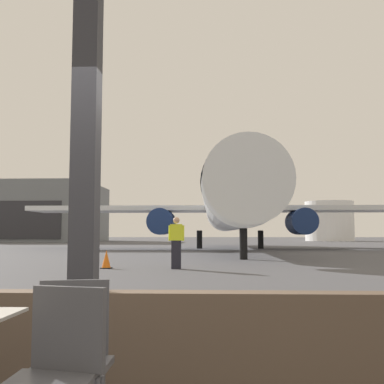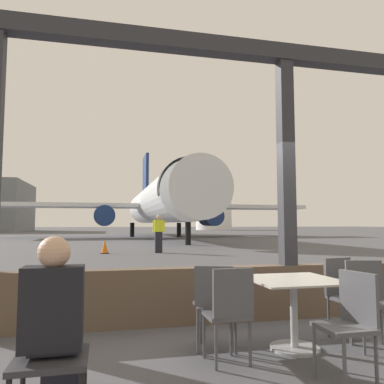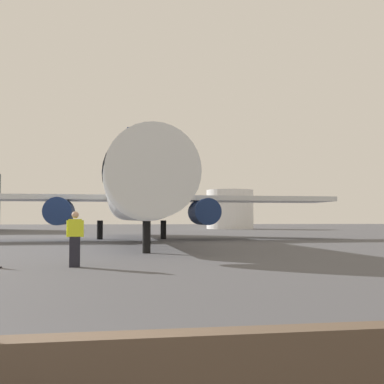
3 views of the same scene
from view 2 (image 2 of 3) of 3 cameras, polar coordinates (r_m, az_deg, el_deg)
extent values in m
plane|color=#4C4C51|center=(45.11, -9.70, -6.41)|extent=(220.00, 220.00, 0.00)
cube|color=brown|center=(5.72, 14.38, -14.28)|extent=(8.08, 0.24, 0.74)
cube|color=#2D2D33|center=(6.18, 13.67, 19.56)|extent=(8.08, 0.24, 0.24)
cube|color=#2D2D33|center=(5.66, 14.07, 0.87)|extent=(0.20, 0.20, 3.74)
cube|color=#ADA89E|center=(4.29, 15.01, -12.67)|extent=(0.93, 0.93, 0.02)
cylinder|color=#9EA0A5|center=(4.36, 15.12, -17.45)|extent=(0.08, 0.08, 0.71)
cylinder|color=#9EA0A5|center=(4.45, 15.23, -21.76)|extent=(0.52, 0.52, 0.03)
cube|color=#4C4C51|center=(3.61, 21.89, -18.49)|extent=(0.40, 0.40, 0.04)
cube|color=#4C4C51|center=(3.69, 23.80, -14.33)|extent=(0.11, 0.40, 0.44)
cylinder|color=#4C4C51|center=(3.45, 22.02, -23.07)|extent=(0.03, 0.03, 0.45)
cylinder|color=#4C4C51|center=(3.68, 17.97, -21.94)|extent=(0.03, 0.03, 0.45)
cylinder|color=#4C4C51|center=(3.68, 26.03, -21.71)|extent=(0.03, 0.03, 0.45)
cylinder|color=#4C4C51|center=(3.91, 21.99, -20.82)|extent=(0.03, 0.03, 0.45)
cube|color=#4C4C51|center=(4.91, 22.75, -14.65)|extent=(0.40, 0.40, 0.04)
cube|color=#4C4C51|center=(5.00, 21.11, -11.74)|extent=(0.40, 0.12, 0.44)
cylinder|color=#4C4C51|center=(4.97, 25.73, -17.09)|extent=(0.03, 0.03, 0.45)
cylinder|color=#4C4C51|center=(4.72, 22.96, -17.86)|extent=(0.03, 0.03, 0.45)
cylinder|color=#4C4C51|center=(5.19, 22.72, -16.64)|extent=(0.03, 0.03, 0.45)
cylinder|color=#4C4C51|center=(4.96, 19.93, -17.31)|extent=(0.03, 0.03, 0.45)
cube|color=#4C4C51|center=(4.21, 3.54, -16.70)|extent=(0.40, 0.40, 0.04)
cube|color=#4C4C51|center=(3.99, 3.34, -14.04)|extent=(0.39, 0.18, 0.41)
cylinder|color=#4C4C51|center=(4.44, 1.39, -19.10)|extent=(0.03, 0.03, 0.46)
cylinder|color=#4C4C51|center=(4.42, 6.04, -19.15)|extent=(0.03, 0.03, 0.46)
cylinder|color=#4C4C51|center=(4.11, 0.86, -20.27)|extent=(0.03, 0.03, 0.46)
cylinder|color=#4C4C51|center=(4.09, 5.92, -20.33)|extent=(0.03, 0.03, 0.46)
cube|color=#4C4C51|center=(4.62, 25.52, -14.92)|extent=(0.40, 0.40, 0.04)
cube|color=#4C4C51|center=(4.74, 24.49, -11.87)|extent=(0.40, 0.13, 0.42)
cylinder|color=#4C4C51|center=(4.45, 24.51, -18.51)|extent=(0.03, 0.03, 0.48)
cylinder|color=#4C4C51|center=(4.88, 26.64, -17.14)|extent=(0.03, 0.03, 0.48)
cylinder|color=#4C4C51|center=(4.75, 22.77, -17.64)|extent=(0.03, 0.03, 0.48)
cube|color=#4C4C51|center=(3.86, 5.18, -17.99)|extent=(0.40, 0.40, 0.04)
cube|color=#4C4C51|center=(3.65, 6.24, -14.86)|extent=(0.40, 0.07, 0.45)
cylinder|color=#4C4C51|center=(4.02, 1.83, -20.75)|extent=(0.03, 0.03, 0.44)
cylinder|color=#4C4C51|center=(4.13, 6.59, -20.26)|extent=(0.03, 0.03, 0.44)
cylinder|color=#4C4C51|center=(3.71, 3.64, -22.10)|extent=(0.03, 0.03, 0.44)
cylinder|color=#4C4C51|center=(3.84, 8.76, -21.47)|extent=(0.03, 0.03, 0.44)
cube|color=#2D2D33|center=(2.92, -20.50, -22.55)|extent=(0.48, 0.48, 0.04)
cylinder|color=black|center=(3.22, -24.17, -24.84)|extent=(0.04, 0.04, 0.40)
cylinder|color=black|center=(3.17, -15.92, -25.37)|extent=(0.04, 0.04, 0.40)
cube|color=black|center=(3.00, -19.79, -20.06)|extent=(0.32, 0.40, 0.12)
cube|color=black|center=(3.26, -19.05, -24.18)|extent=(0.28, 0.12, 0.46)
cube|color=black|center=(2.83, -20.29, -16.00)|extent=(0.40, 0.22, 0.55)
sphere|color=tan|center=(2.78, -20.07, -8.52)|extent=(0.22, 0.22, 0.22)
cylinder|color=silver|center=(36.97, -5.04, -1.64)|extent=(3.86, 28.68, 3.86)
cone|color=silver|center=(21.63, 0.65, 0.57)|extent=(3.66, 2.60, 3.66)
cylinder|color=black|center=(23.48, -0.43, 0.51)|extent=(3.93, 0.90, 3.93)
cube|color=silver|center=(37.75, -17.51, -1.96)|extent=(14.24, 4.20, 0.36)
cube|color=silver|center=(39.85, 6.36, -2.29)|extent=(14.24, 4.20, 0.36)
cylinder|color=navy|center=(36.19, -13.05, -3.53)|extent=(1.90, 3.20, 1.90)
cylinder|color=navy|center=(37.60, 2.81, -3.69)|extent=(1.90, 3.20, 1.90)
cube|color=navy|center=(50.07, -7.01, 2.53)|extent=(0.36, 4.40, 5.20)
cylinder|color=black|center=(23.68, -0.60, -6.28)|extent=(0.36, 0.36, 1.42)
cylinder|color=black|center=(38.68, -9.02, -5.65)|extent=(0.44, 0.44, 1.42)
cylinder|color=black|center=(39.30, -1.98, -5.69)|extent=(0.44, 0.44, 1.42)
cube|color=black|center=(17.45, -5.06, -7.57)|extent=(0.32, 0.20, 0.95)
cube|color=yellow|center=(17.43, -5.04, -5.10)|extent=(0.40, 0.22, 0.55)
sphere|color=tan|center=(17.43, -5.03, -3.77)|extent=(0.22, 0.22, 0.22)
cylinder|color=yellow|center=(17.48, -5.82, -5.18)|extent=(0.09, 0.09, 0.52)
cylinder|color=yellow|center=(17.39, -4.26, -5.19)|extent=(0.09, 0.09, 0.52)
cone|color=orange|center=(17.40, -13.03, -8.02)|extent=(0.32, 0.32, 0.61)
cube|color=black|center=(17.42, -13.05, -8.98)|extent=(0.36, 0.36, 0.03)
cylinder|color=white|center=(79.81, 3.30, -3.51)|extent=(7.51, 7.51, 6.22)
camera|label=1|loc=(3.80, 56.80, -4.74)|focal=44.14mm
camera|label=3|loc=(3.97, 49.42, -0.86)|focal=44.80mm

